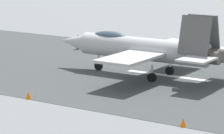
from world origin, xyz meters
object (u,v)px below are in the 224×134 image
(marker_cone_near, at_px, (183,122))
(fighter_jet, at_px, (143,48))
(marker_cone_mid, at_px, (28,95))
(crew_person, at_px, (78,42))

(marker_cone_near, bearing_deg, fighter_jet, -49.76)
(marker_cone_mid, bearing_deg, marker_cone_near, 180.00)
(fighter_jet, bearing_deg, marker_cone_mid, 75.66)
(fighter_jet, relative_size, marker_cone_near, 29.59)
(crew_person, relative_size, marker_cone_near, 2.90)
(fighter_jet, distance_m, marker_cone_near, 15.36)
(fighter_jet, distance_m, marker_cone_mid, 12.18)
(marker_cone_mid, bearing_deg, fighter_jet, -104.34)
(marker_cone_near, xyz_separation_m, marker_cone_mid, (12.79, 0.00, 0.00))
(fighter_jet, xyz_separation_m, marker_cone_mid, (2.97, 11.61, -2.18))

